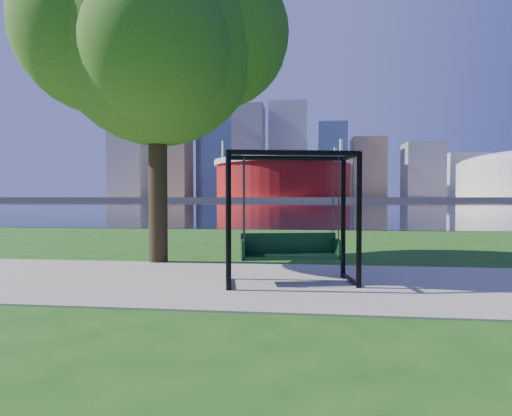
# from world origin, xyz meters

# --- Properties ---
(ground) EXTENTS (900.00, 900.00, 0.00)m
(ground) POSITION_xyz_m (0.00, 0.00, 0.00)
(ground) COLOR #1E5114
(ground) RESTS_ON ground
(path) EXTENTS (120.00, 4.00, 0.03)m
(path) POSITION_xyz_m (0.00, -0.50, 0.01)
(path) COLOR #9E937F
(path) RESTS_ON ground
(river) EXTENTS (900.00, 180.00, 0.02)m
(river) POSITION_xyz_m (0.00, 102.00, 0.01)
(river) COLOR black
(river) RESTS_ON ground
(far_bank) EXTENTS (900.00, 228.00, 2.00)m
(far_bank) POSITION_xyz_m (0.00, 306.00, 1.00)
(far_bank) COLOR #937F60
(far_bank) RESTS_ON ground
(stadium) EXTENTS (83.00, 83.00, 32.00)m
(stadium) POSITION_xyz_m (-10.00, 235.00, 14.23)
(stadium) COLOR maroon
(stadium) RESTS_ON far_bank
(skyline) EXTENTS (392.00, 66.00, 96.50)m
(skyline) POSITION_xyz_m (-4.27, 319.39, 35.89)
(skyline) COLOR gray
(skyline) RESTS_ON far_bank
(swing) EXTENTS (2.50, 1.44, 2.41)m
(swing) POSITION_xyz_m (0.58, -0.57, 1.16)
(swing) COLOR black
(swing) RESTS_ON ground
(park_tree) EXTENTS (6.37, 5.75, 7.91)m
(park_tree) POSITION_xyz_m (-2.76, 1.63, 5.49)
(park_tree) COLOR black
(park_tree) RESTS_ON ground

